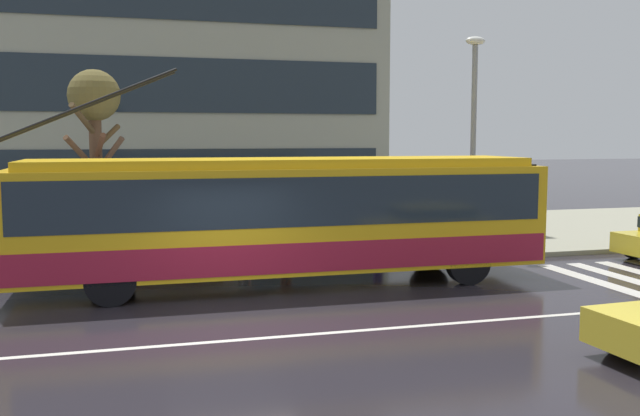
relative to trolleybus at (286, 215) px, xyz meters
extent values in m
plane|color=#262229|center=(-1.55, -2.93, -1.62)|extent=(160.00, 160.00, 0.00)
cube|color=gray|center=(-1.55, 6.60, -1.55)|extent=(80.00, 10.00, 0.14)
cube|color=beige|center=(7.18, -1.67, -1.61)|extent=(0.44, 4.40, 0.01)
cube|color=beige|center=(8.08, -1.67, -1.61)|extent=(0.44, 4.40, 0.01)
cube|color=silver|center=(-1.55, -4.13, -1.61)|extent=(72.00, 0.14, 0.01)
cube|color=gold|center=(-0.02, 0.00, -0.04)|extent=(12.09, 2.55, 2.32)
cube|color=gold|center=(-0.02, 0.00, 1.22)|extent=(11.37, 2.30, 0.20)
cube|color=#1E2833|center=(-0.02, 0.00, 0.42)|extent=(11.61, 2.58, 1.07)
cube|color=maroon|center=(-0.02, 0.00, -0.78)|extent=(11.97, 2.58, 0.65)
cube|color=#1E2833|center=(5.97, -0.03, 0.42)|extent=(0.13, 2.18, 1.16)
cube|color=black|center=(5.82, -0.03, 1.02)|extent=(0.17, 1.89, 0.28)
cylinder|color=black|center=(-4.74, 0.38, 2.28)|extent=(4.63, 0.09, 1.98)
cylinder|color=black|center=(-4.74, -0.32, 2.28)|extent=(4.63, 0.09, 1.98)
cylinder|color=black|center=(4.10, 1.07, -1.10)|extent=(1.04, 0.31, 1.04)
cylinder|color=black|center=(4.08, -1.11, -1.10)|extent=(1.04, 0.31, 1.04)
cylinder|color=black|center=(-3.88, 1.11, -1.10)|extent=(1.04, 0.31, 1.04)
cylinder|color=black|center=(-3.89, -1.07, -1.10)|extent=(1.04, 0.31, 1.04)
cylinder|color=black|center=(4.04, -6.39, -1.31)|extent=(0.63, 0.24, 0.62)
cylinder|color=black|center=(10.21, 0.75, -1.31)|extent=(0.62, 0.22, 0.62)
cylinder|color=gray|center=(-0.46, 2.44, -0.25)|extent=(0.08, 0.08, 2.46)
cylinder|color=gray|center=(-4.34, 2.44, -0.25)|extent=(0.08, 0.08, 2.46)
cylinder|color=gray|center=(-0.46, 3.84, -0.25)|extent=(0.08, 0.08, 2.46)
cylinder|color=gray|center=(-4.34, 3.84, -0.25)|extent=(0.08, 0.08, 2.46)
cube|color=#99ADB2|center=(-2.40, 3.84, -0.20)|extent=(3.69, 0.04, 1.97)
cube|color=#B2B2B7|center=(-2.40, 3.14, 1.02)|extent=(4.19, 1.70, 0.08)
cube|color=brown|center=(-2.40, 3.49, -1.03)|extent=(2.72, 0.36, 0.08)
cylinder|color=navy|center=(3.37, 2.79, -1.03)|extent=(0.14, 0.14, 0.89)
cylinder|color=navy|center=(3.28, 2.92, -1.03)|extent=(0.14, 0.14, 0.89)
cylinder|color=maroon|center=(3.32, 2.86, -0.27)|extent=(0.50, 0.50, 0.64)
sphere|color=#D08A8F|center=(3.32, 2.86, 0.17)|extent=(0.24, 0.24, 0.24)
cylinder|color=#484540|center=(0.45, 2.43, -1.08)|extent=(0.14, 0.14, 0.78)
cylinder|color=#484540|center=(0.61, 2.44, -1.08)|extent=(0.14, 0.14, 0.78)
cylinder|color=#977F5B|center=(0.53, 2.43, -0.38)|extent=(0.38, 0.38, 0.63)
sphere|color=tan|center=(0.53, 2.43, 0.04)|extent=(0.22, 0.22, 0.22)
cone|color=#298F48|center=(0.65, 2.44, 0.33)|extent=(1.46, 1.46, 0.29)
cylinder|color=#333333|center=(0.65, 2.44, -0.20)|extent=(0.02, 0.02, 0.77)
cylinder|color=gray|center=(6.13, 2.64, 1.47)|extent=(0.16, 0.16, 5.88)
ellipsoid|color=silver|center=(6.13, 2.64, 4.53)|extent=(0.60, 0.32, 0.24)
cylinder|color=brown|center=(-4.37, 5.05, 0.45)|extent=(0.35, 0.35, 3.84)
cylinder|color=brown|center=(-4.00, 4.82, 1.28)|extent=(0.92, 0.66, 1.10)
cylinder|color=brown|center=(-4.24, 4.57, 1.54)|extent=(0.42, 1.07, 0.76)
cylinder|color=brown|center=(-4.06, 5.49, 1.81)|extent=(0.78, 1.03, 0.75)
cylinder|color=brown|center=(-4.63, 4.51, 2.26)|extent=(0.71, 1.23, 0.92)
cylinder|color=brown|center=(-4.72, 4.52, 1.33)|extent=(0.89, 1.22, 1.06)
sphere|color=brown|center=(-4.37, 5.05, 2.97)|extent=(1.44, 1.44, 1.44)
cube|color=#1E2833|center=(-3.07, 11.74, 0.30)|extent=(19.04, 0.06, 2.09)
cube|color=#1E2833|center=(-3.07, 11.74, 3.78)|extent=(19.04, 0.06, 2.09)
camera|label=1|loc=(-3.43, -15.45, 1.80)|focal=38.73mm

